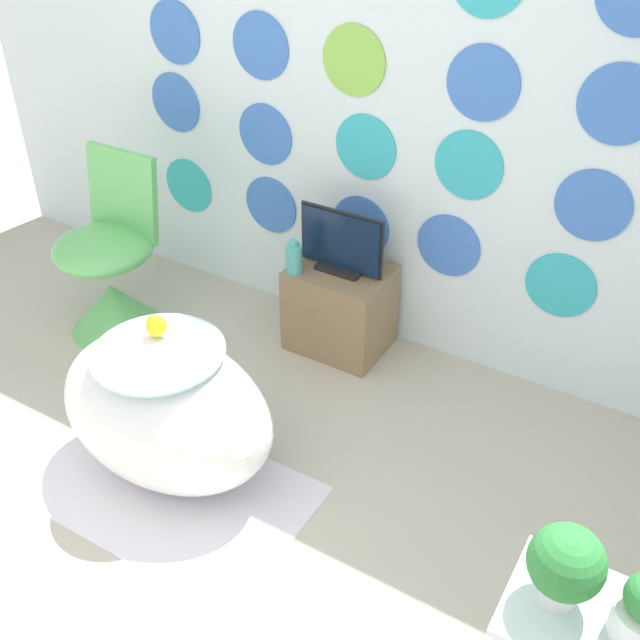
# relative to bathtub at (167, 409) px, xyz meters

# --- Properties ---
(wall_back_dotted) EXTENTS (4.59, 0.05, 2.60)m
(wall_back_dotted) POSITION_rel_bathtub_xyz_m (0.13, 1.27, 1.00)
(wall_back_dotted) COLOR white
(wall_back_dotted) RESTS_ON ground_plane
(rug) EXTENTS (1.12, 0.68, 0.01)m
(rug) POSITION_rel_bathtub_xyz_m (0.05, -0.12, -0.29)
(rug) COLOR silver
(rug) RESTS_ON ground_plane
(bathtub) EXTENTS (0.90, 0.59, 0.59)m
(bathtub) POSITION_rel_bathtub_xyz_m (0.00, 0.00, 0.00)
(bathtub) COLOR white
(bathtub) RESTS_ON ground_plane
(rubber_duck) EXTENTS (0.08, 0.09, 0.09)m
(rubber_duck) POSITION_rel_bathtub_xyz_m (-0.05, 0.06, 0.34)
(rubber_duck) COLOR yellow
(rubber_duck) RESTS_ON bathtub
(chair) EXTENTS (0.48, 0.48, 0.88)m
(chair) POSITION_rel_bathtub_xyz_m (-0.87, 0.60, -0.01)
(chair) COLOR #66C166
(chair) RESTS_ON ground_plane
(tv_cabinet) EXTENTS (0.45, 0.35, 0.43)m
(tv_cabinet) POSITION_rel_bathtub_xyz_m (0.16, 1.05, -0.08)
(tv_cabinet) COLOR #8E704C
(tv_cabinet) RESTS_ON ground_plane
(tv) EXTENTS (0.41, 0.12, 0.30)m
(tv) POSITION_rel_bathtub_xyz_m (0.16, 1.05, 0.26)
(tv) COLOR black
(tv) RESTS_ON tv_cabinet
(vase) EXTENTS (0.08, 0.08, 0.16)m
(vase) POSITION_rel_bathtub_xyz_m (-0.01, 0.92, 0.20)
(vase) COLOR #51B2AD
(vase) RESTS_ON tv_cabinet
(potted_plant_left) EXTENTS (0.19, 0.19, 0.23)m
(potted_plant_left) POSITION_rel_bathtub_xyz_m (1.53, -0.27, 0.41)
(potted_plant_left) COLOR white
(potted_plant_left) RESTS_ON side_table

